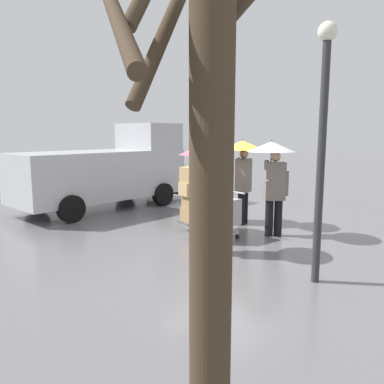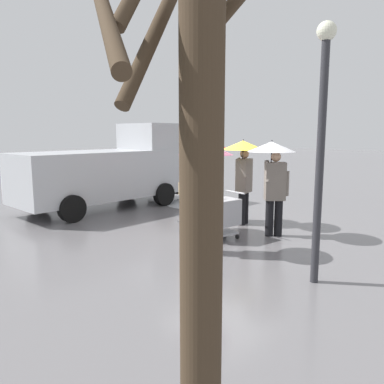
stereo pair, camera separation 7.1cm
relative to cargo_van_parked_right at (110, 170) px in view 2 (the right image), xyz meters
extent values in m
plane|color=slate|center=(-4.19, -0.47, -1.18)|extent=(90.00, 90.00, 0.00)
cylinder|color=#ADAFB5|center=(-1.51, -2.31, -1.18)|extent=(2.06, 2.06, 0.01)
cube|color=#B7BABF|center=(0.00, 0.26, -0.12)|extent=(2.05, 5.23, 1.40)
cube|color=#B7BABF|center=(0.03, -1.64, 1.00)|extent=(1.86, 1.43, 0.84)
cube|color=black|center=(0.04, -2.36, 0.20)|extent=(1.66, 0.09, 0.63)
cube|color=#232326|center=(0.04, -2.40, -0.86)|extent=(1.96, 0.19, 0.24)
cylinder|color=black|center=(1.00, -1.33, -0.82)|extent=(0.25, 0.72, 0.72)
cylinder|color=black|center=(-0.96, -1.37, -0.82)|extent=(0.25, 0.72, 0.72)
cylinder|color=black|center=(0.95, 1.89, -0.82)|extent=(0.25, 0.72, 0.72)
cylinder|color=black|center=(-1.01, 1.86, -0.82)|extent=(0.25, 0.72, 0.72)
cube|color=#B2B2B7|center=(-4.80, 0.40, -0.58)|extent=(0.62, 0.82, 0.56)
cube|color=#B2B2B7|center=(-4.80, 0.40, -1.04)|extent=(0.56, 0.74, 0.04)
cylinder|color=#B2B2B7|center=(-4.86, -0.02, -0.18)|extent=(0.58, 0.12, 0.04)
sphere|color=black|center=(-4.97, 0.73, -1.13)|extent=(0.10, 0.10, 0.10)
sphere|color=black|center=(-4.55, 0.67, -1.13)|extent=(0.10, 0.10, 0.10)
sphere|color=black|center=(-5.05, 0.13, -1.13)|extent=(0.10, 0.10, 0.10)
sphere|color=black|center=(-4.64, 0.07, -1.13)|extent=(0.10, 0.10, 0.10)
cylinder|color=navy|center=(-4.71, 0.49, -0.48)|extent=(0.11, 0.29, 0.69)
cube|color=#515156|center=(-3.86, 0.28, -0.96)|extent=(0.62, 0.70, 0.03)
cylinder|color=#515156|center=(-4.15, 0.05, -0.41)|extent=(0.04, 0.04, 1.10)
cylinder|color=#515156|center=(-3.72, -0.06, -0.41)|extent=(0.04, 0.04, 1.10)
cylinder|color=black|center=(-4.17, 0.05, -1.08)|extent=(0.10, 0.21, 0.20)
cylinder|color=black|center=(-3.70, -0.07, -1.08)|extent=(0.10, 0.21, 0.20)
cube|color=#A37F51|center=(-3.86, 0.28, -0.78)|extent=(0.58, 0.58, 0.34)
cube|color=#A37F51|center=(-3.86, 0.28, -0.47)|extent=(0.50, 0.52, 0.29)
cube|color=tan|center=(-3.86, 0.28, -0.17)|extent=(0.53, 0.66, 0.30)
cube|color=tan|center=(-3.86, 0.28, 0.16)|extent=(0.52, 0.57, 0.36)
cylinder|color=black|center=(-5.17, 1.48, -0.77)|extent=(0.18, 0.18, 0.82)
cylinder|color=black|center=(-5.15, 1.28, -0.77)|extent=(0.18, 0.18, 0.82)
cube|color=slate|center=(-5.16, 1.38, 0.06)|extent=(0.32, 0.46, 0.84)
sphere|color=tan|center=(-5.16, 1.38, 0.60)|extent=(0.22, 0.22, 0.22)
cylinder|color=slate|center=(-5.19, 1.64, 0.01)|extent=(0.10, 0.10, 0.55)
cylinder|color=slate|center=(-5.13, 1.20, 0.28)|extent=(0.31, 0.13, 0.50)
cylinder|color=#333338|center=(-5.15, 1.28, 0.44)|extent=(0.02, 0.02, 0.86)
cone|color=#E0668E|center=(-5.15, 1.28, 0.82)|extent=(1.04, 1.04, 0.22)
sphere|color=#333338|center=(-5.15, 1.28, 0.95)|extent=(0.04, 0.04, 0.04)
cylinder|color=black|center=(-3.27, -0.75, -0.77)|extent=(0.18, 0.18, 0.82)
cylinder|color=black|center=(-3.46, -0.68, -0.77)|extent=(0.18, 0.18, 0.82)
cube|color=#282D47|center=(-3.37, -0.72, 0.06)|extent=(0.51, 0.42, 0.84)
sphere|color=#8C6647|center=(-3.37, -0.72, 0.60)|extent=(0.22, 0.22, 0.22)
cylinder|color=#282D47|center=(-3.12, -0.81, 0.01)|extent=(0.10, 0.10, 0.55)
cylinder|color=#282D47|center=(-3.54, -0.68, 0.28)|extent=(0.20, 0.32, 0.50)
cylinder|color=#333338|center=(-3.46, -0.68, 0.44)|extent=(0.02, 0.02, 0.86)
cone|color=red|center=(-3.46, -0.68, 0.82)|extent=(1.04, 1.04, 0.22)
sphere|color=#333338|center=(-3.46, -0.68, 0.95)|extent=(0.04, 0.04, 0.04)
cube|color=maroon|center=(-3.30, -0.53, 0.10)|extent=(0.34, 0.25, 0.44)
cylinder|color=black|center=(-4.28, -1.18, -0.77)|extent=(0.18, 0.18, 0.82)
cylinder|color=black|center=(-4.33, -0.98, -0.77)|extent=(0.18, 0.18, 0.82)
cube|color=slate|center=(-4.30, -1.08, 0.06)|extent=(0.37, 0.49, 0.84)
sphere|color=tan|center=(-4.30, -1.08, 0.60)|extent=(0.22, 0.22, 0.22)
cylinder|color=slate|center=(-4.24, -1.33, 0.01)|extent=(0.10, 0.10, 0.55)
cylinder|color=slate|center=(-4.37, -0.91, 0.28)|extent=(0.32, 0.17, 0.50)
cylinder|color=#333338|center=(-4.33, -0.98, 0.44)|extent=(0.02, 0.02, 0.86)
cone|color=yellow|center=(-4.33, -0.98, 0.82)|extent=(1.04, 1.04, 0.22)
sphere|color=#333338|center=(-4.33, -0.98, 0.95)|extent=(0.04, 0.04, 0.04)
cylinder|color=black|center=(-5.55, -0.72, -0.77)|extent=(0.18, 0.18, 0.82)
cylinder|color=black|center=(-5.40, -0.58, -0.77)|extent=(0.18, 0.18, 0.82)
cube|color=slate|center=(-5.48, -0.65, 0.06)|extent=(0.51, 0.51, 0.84)
sphere|color=tan|center=(-5.48, -0.65, 0.60)|extent=(0.22, 0.22, 0.22)
cylinder|color=slate|center=(-5.66, -0.83, 0.01)|extent=(0.10, 0.10, 0.55)
cylinder|color=slate|center=(-5.36, -0.51, 0.28)|extent=(0.28, 0.29, 0.50)
cylinder|color=#333338|center=(-5.40, -0.58, 0.44)|extent=(0.02, 0.02, 0.86)
cone|color=white|center=(-5.40, -0.58, 0.82)|extent=(1.04, 1.04, 0.22)
sphere|color=#333338|center=(-5.40, -0.58, 0.95)|extent=(0.04, 0.04, 0.04)
cube|color=maroon|center=(-5.34, -0.79, 0.10)|extent=(0.33, 0.32, 0.44)
cylinder|color=#423323|center=(-8.63, 5.14, 0.35)|extent=(0.24, 0.24, 3.05)
cylinder|color=#423323|center=(-8.35, 5.24, 1.63)|extent=(0.28, 0.64, 0.81)
cylinder|color=#423323|center=(-8.41, 5.55, 1.62)|extent=(0.89, 0.54, 0.63)
cylinder|color=#423323|center=(-8.57, 4.84, 1.83)|extent=(0.67, 0.20, 0.59)
cylinder|color=#2D2D33|center=(-7.41, 1.24, 0.62)|extent=(0.12, 0.12, 3.60)
sphere|color=#EAEACC|center=(-7.41, 1.24, 2.54)|extent=(0.28, 0.28, 0.28)
camera|label=1|loc=(-9.97, 6.69, 1.12)|focal=35.83mm
camera|label=2|loc=(-10.02, 6.64, 1.12)|focal=35.83mm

